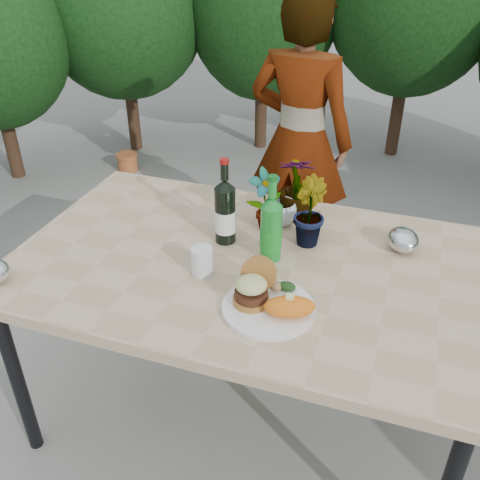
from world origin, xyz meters
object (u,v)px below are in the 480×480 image
(patio_table, at_px, (247,274))
(person, at_px, (300,141))
(dinner_plate, at_px, (268,308))
(wine_bottle, at_px, (225,212))

(patio_table, distance_m, person, 1.13)
(dinner_plate, xyz_separation_m, wine_bottle, (-0.26, 0.33, 0.11))
(patio_table, height_order, person, person)
(wine_bottle, bearing_deg, dinner_plate, -34.91)
(patio_table, bearing_deg, person, 94.45)
(dinner_plate, relative_size, wine_bottle, 0.88)
(patio_table, height_order, wine_bottle, wine_bottle)
(wine_bottle, relative_size, person, 0.21)
(patio_table, bearing_deg, dinner_plate, -58.49)
(wine_bottle, bearing_deg, person, 105.41)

